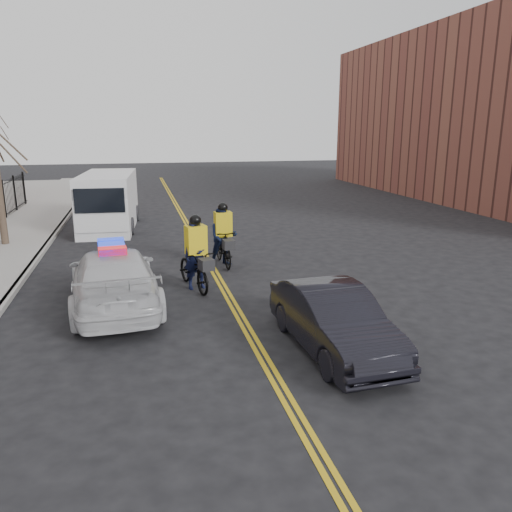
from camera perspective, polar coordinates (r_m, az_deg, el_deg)
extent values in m
plane|color=black|center=(12.44, -1.54, -7.49)|extent=(120.00, 120.00, 0.00)
cube|color=gold|center=(19.98, -6.55, 0.90)|extent=(0.10, 60.00, 0.01)
cube|color=gold|center=(20.00, -6.09, 0.93)|extent=(0.10, 60.00, 0.01)
cube|color=gray|center=(20.16, -23.49, 0.10)|extent=(0.20, 60.00, 0.15)
cube|color=brown|center=(38.12, 27.14, 14.17)|extent=(12.00, 30.00, 11.00)
imported|color=silver|center=(13.71, -15.92, -2.48)|extent=(2.64, 5.59, 1.58)
cube|color=#0C26CC|center=(13.49, -16.18, 1.06)|extent=(0.77, 1.49, 0.16)
imported|color=black|center=(10.79, 8.83, -7.20)|extent=(1.72, 4.31, 1.39)
cube|color=silver|center=(24.77, -16.46, 6.06)|extent=(2.66, 6.21, 2.59)
cube|color=silver|center=(22.21, -17.17, 4.51)|extent=(2.25, 1.05, 1.35)
cube|color=black|center=(21.67, -17.45, 6.07)|extent=(2.03, 0.25, 1.01)
cylinder|color=black|center=(23.31, -19.40, 3.09)|extent=(0.33, 0.80, 0.79)
cylinder|color=black|center=(23.04, -14.15, 3.35)|extent=(0.33, 0.80, 0.79)
cylinder|color=black|center=(26.81, -18.17, 4.57)|extent=(0.33, 0.80, 0.79)
cylinder|color=black|center=(26.58, -13.60, 4.81)|extent=(0.33, 0.80, 0.79)
imported|color=black|center=(14.88, -6.79, -1.46)|extent=(1.30, 2.39, 1.19)
imported|color=black|center=(14.77, -6.84, 0.13)|extent=(0.84, 0.65, 2.04)
cube|color=gold|center=(14.67, -6.89, 1.83)|extent=(0.66, 0.52, 0.86)
sphere|color=black|center=(14.55, -6.96, 4.07)|extent=(0.34, 0.34, 0.34)
cube|color=black|center=(14.08, -5.70, -0.96)|extent=(0.46, 0.50, 0.32)
imported|color=black|center=(17.29, -3.75, 1.05)|extent=(0.74, 2.21, 1.31)
imported|color=black|center=(17.21, -3.77, 2.20)|extent=(1.02, 0.82, 2.02)
cube|color=gold|center=(17.12, -3.79, 3.66)|extent=(0.60, 0.42, 0.85)
sphere|color=black|center=(17.02, -3.83, 5.56)|extent=(0.34, 0.34, 0.34)
cube|color=black|center=(16.49, -3.15, 1.33)|extent=(0.39, 0.44, 0.31)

